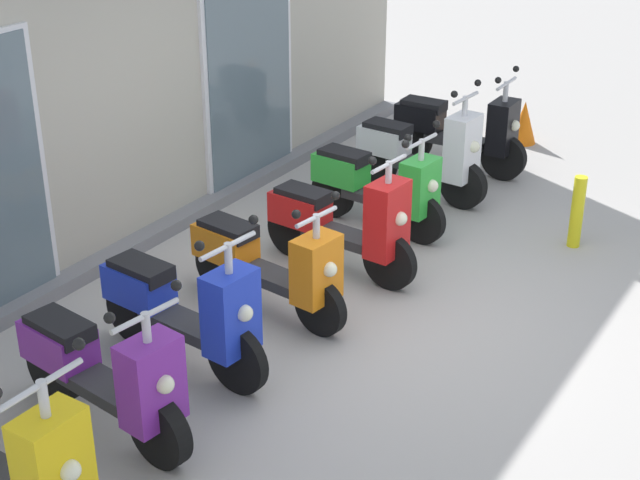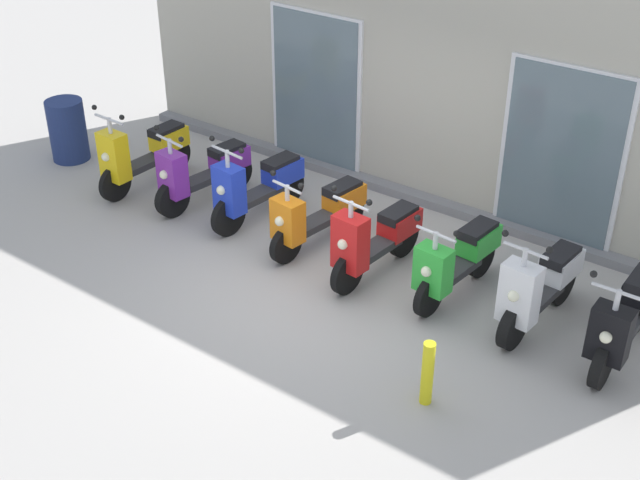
{
  "view_description": "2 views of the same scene",
  "coord_description": "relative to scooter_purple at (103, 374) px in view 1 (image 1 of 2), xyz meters",
  "views": [
    {
      "loc": [
        -6.08,
        -3.18,
        3.92
      ],
      "look_at": [
        -0.3,
        0.42,
        0.69
      ],
      "focal_mm": 53.53,
      "sensor_mm": 36.0,
      "label": 1
    },
    {
      "loc": [
        4.97,
        -6.54,
        5.56
      ],
      "look_at": [
        0.01,
        0.22,
        0.52
      ],
      "focal_mm": 47.98,
      "sensor_mm": 36.0,
      "label": 2
    }
  ],
  "objects": [
    {
      "name": "scooter_orange",
      "position": [
        1.91,
        0.02,
        -0.01
      ],
      "size": [
        0.58,
        1.6,
        1.14
      ],
      "color": "black",
      "rests_on": "ground_plane"
    },
    {
      "name": "scooter_blue",
      "position": [
        0.9,
        0.06,
        0.04
      ],
      "size": [
        0.59,
        1.61,
        1.28
      ],
      "color": "black",
      "rests_on": "ground_plane"
    },
    {
      "name": "scooter_purple",
      "position": [
        0.0,
        0.0,
        0.0
      ],
      "size": [
        0.61,
        1.6,
        1.21
      ],
      "color": "black",
      "rests_on": "ground_plane"
    },
    {
      "name": "traffic_cone",
      "position": [
        6.97,
        -0.24,
        -0.2
      ],
      "size": [
        0.32,
        0.32,
        0.52
      ],
      "primitive_type": "cone",
      "color": "orange",
      "rests_on": "ground_plane"
    },
    {
      "name": "curb_bollard",
      "position": [
        4.46,
        -1.72,
        -0.11
      ],
      "size": [
        0.12,
        0.12,
        0.7
      ],
      "primitive_type": "cylinder",
      "color": "yellow",
      "rests_on": "ground_plane"
    },
    {
      "name": "scooter_green",
      "position": [
        3.81,
        0.05,
        0.02
      ],
      "size": [
        0.56,
        1.53,
        1.15
      ],
      "color": "black",
      "rests_on": "ground_plane"
    },
    {
      "name": "scooter_white",
      "position": [
        4.78,
        0.05,
        0.03
      ],
      "size": [
        0.55,
        1.57,
        1.3
      ],
      "color": "black",
      "rests_on": "ground_plane"
    },
    {
      "name": "storefront_facade",
      "position": [
        2.36,
        1.97,
        1.21
      ],
      "size": [
        9.8,
        0.5,
        3.45
      ],
      "color": "#B2AD9E",
      "rests_on": "ground_plane"
    },
    {
      "name": "scooter_red",
      "position": [
        2.84,
        -0.14,
        0.03
      ],
      "size": [
        0.56,
        1.58,
        1.27
      ],
      "color": "black",
      "rests_on": "ground_plane"
    },
    {
      "name": "ground_plane",
      "position": [
        2.36,
        -0.8,
        -0.46
      ],
      "size": [
        40.0,
        40.0,
        0.0
      ],
      "primitive_type": "plane",
      "color": "#A8A39E"
    },
    {
      "name": "scooter_black",
      "position": [
        5.7,
        0.05,
        0.02
      ],
      "size": [
        0.58,
        1.63,
        1.22
      ],
      "color": "black",
      "rests_on": "ground_plane"
    }
  ]
}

